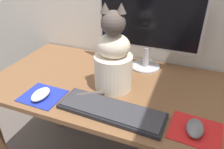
% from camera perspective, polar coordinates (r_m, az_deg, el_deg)
% --- Properties ---
extents(desk, '(1.44, 0.68, 0.75)m').
position_cam_1_polar(desk, '(1.17, 3.69, -7.18)').
color(desk, brown).
rests_on(desk, ground_plane).
extents(monitor, '(0.56, 0.17, 0.47)m').
position_cam_1_polar(monitor, '(1.21, 9.64, 13.24)').
color(monitor, '#B2B2B7').
rests_on(monitor, desk).
extents(keyboard, '(0.47, 0.17, 0.02)m').
position_cam_1_polar(keyboard, '(0.95, -0.38, -9.32)').
color(keyboard, black).
rests_on(keyboard, desk).
extents(mousepad_left, '(0.19, 0.17, 0.00)m').
position_cam_1_polar(mousepad_left, '(1.10, -17.67, -5.32)').
color(mousepad_left, '#1E2D9E').
rests_on(mousepad_left, desk).
extents(mousepad_right, '(0.20, 0.18, 0.00)m').
position_cam_1_polar(mousepad_right, '(0.93, 20.94, -13.52)').
color(mousepad_right, red).
rests_on(mousepad_right, desk).
extents(computer_mouse_left, '(0.07, 0.11, 0.04)m').
position_cam_1_polar(computer_mouse_left, '(1.07, -18.13, -4.95)').
color(computer_mouse_left, white).
rests_on(computer_mouse_left, mousepad_left).
extents(computer_mouse_right, '(0.06, 0.11, 0.04)m').
position_cam_1_polar(computer_mouse_right, '(0.91, 20.88, -12.94)').
color(computer_mouse_right, slate).
rests_on(computer_mouse_right, mousepad_right).
extents(cat, '(0.24, 0.28, 0.42)m').
position_cam_1_polar(cat, '(1.03, 0.28, 3.95)').
color(cat, beige).
rests_on(cat, desk).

